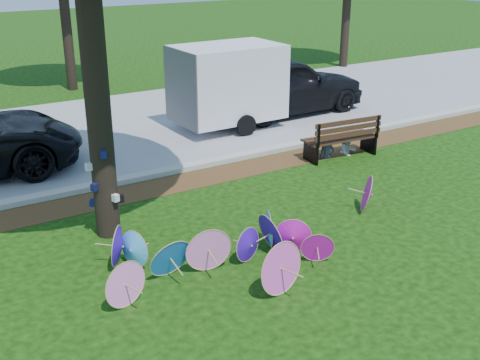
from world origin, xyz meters
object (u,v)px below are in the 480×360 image
object	(u,v)px
park_bench	(340,137)
dark_pickup	(284,85)
person_left	(328,137)
cargo_trailer	(228,82)
parasol_pile	(237,244)
person_right	(349,134)

from	to	relation	value
park_bench	dark_pickup	bearing A→B (deg)	78.63
dark_pickup	person_left	distance (m)	4.39
person_left	cargo_trailer	bearing A→B (deg)	115.71
cargo_trailer	person_left	xyz separation A→B (m)	(0.74, -3.65, -0.80)
cargo_trailer	park_bench	bearing A→B (deg)	-74.42
dark_pickup	person_left	size ratio (longest dim) A/B	4.82
parasol_pile	person_right	distance (m)	6.42
cargo_trailer	person_left	bearing A→B (deg)	-79.38
parasol_pile	person_right	xyz separation A→B (m)	(5.44, 3.40, 0.15)
parasol_pile	dark_pickup	bearing A→B (deg)	49.87
parasol_pile	person_left	distance (m)	5.84
dark_pickup	cargo_trailer	bearing A→B (deg)	99.29
person_right	parasol_pile	bearing A→B (deg)	-145.03
parasol_pile	cargo_trailer	distance (m)	8.17
cargo_trailer	person_right	xyz separation A→B (m)	(1.44, -3.65, -0.83)
cargo_trailer	person_right	bearing A→B (deg)	-69.31
person_left	person_right	bearing A→B (deg)	14.33
parasol_pile	person_left	size ratio (longest dim) A/B	5.61
dark_pickup	cargo_trailer	distance (m)	2.39
parasol_pile	person_left	xyz separation A→B (m)	(4.74, 3.40, 0.18)
person_left	person_right	world-z (taller)	person_left
dark_pickup	parasol_pile	bearing A→B (deg)	138.61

